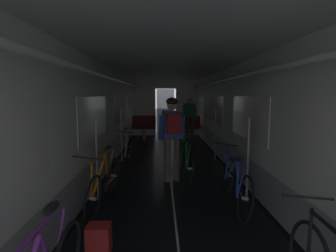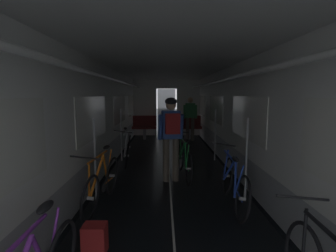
{
  "view_description": "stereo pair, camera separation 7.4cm",
  "coord_description": "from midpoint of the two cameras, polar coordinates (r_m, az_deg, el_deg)",
  "views": [
    {
      "loc": [
        -0.19,
        -2.03,
        1.78
      ],
      "look_at": [
        0.0,
        5.27,
        0.88
      ],
      "focal_mm": 26.97,
      "sensor_mm": 36.0,
      "label": 1
    },
    {
      "loc": [
        -0.12,
        -2.03,
        1.78
      ],
      "look_at": [
        0.0,
        5.27,
        0.88
      ],
      "focal_mm": 26.97,
      "sensor_mm": 36.0,
      "label": 2
    }
  ],
  "objects": [
    {
      "name": "bench_seat_far_left",
      "position": [
        10.2,
        -5.7,
        0.2
      ],
      "size": [
        0.98,
        0.51,
        0.95
      ],
      "color": "gray",
      "rests_on": "ground"
    },
    {
      "name": "bicycle_silver",
      "position": [
        6.67,
        -9.36,
        -5.16
      ],
      "size": [
        0.44,
        1.69,
        0.96
      ],
      "color": "black",
      "rests_on": "ground"
    },
    {
      "name": "backpack_on_floor",
      "position": [
        3.21,
        -16.05,
        -23.42
      ],
      "size": [
        0.26,
        0.2,
        0.34
      ],
      "primitive_type": "cube",
      "rotation": [
        0.0,
        0.0,
        -0.01
      ],
      "color": "maroon",
      "rests_on": "ground"
    },
    {
      "name": "bicycle_green_in_aisle",
      "position": [
        5.52,
        3.53,
        -7.63
      ],
      "size": [
        0.44,
        1.69,
        0.94
      ],
      "color": "black",
      "rests_on": "ground"
    },
    {
      "name": "person_standing_near_bench",
      "position": [
        9.82,
        4.67,
        2.33
      ],
      "size": [
        0.53,
        0.23,
        1.69
      ],
      "color": "brown",
      "rests_on": "ground"
    },
    {
      "name": "person_cyclist_aisle",
      "position": [
        5.11,
        0.55,
        -0.93
      ],
      "size": [
        0.55,
        0.43,
        1.73
      ],
      "color": "brown",
      "rests_on": "ground"
    },
    {
      "name": "train_car_shell",
      "position": [
        5.63,
        0.07,
        6.2
      ],
      "size": [
        3.14,
        12.34,
        2.57
      ],
      "color": "black",
      "rests_on": "ground"
    },
    {
      "name": "bicycle_blue",
      "position": [
        4.28,
        14.55,
        -12.32
      ],
      "size": [
        0.44,
        1.69,
        0.96
      ],
      "color": "black",
      "rests_on": "ground"
    },
    {
      "name": "bench_seat_far_right",
      "position": [
        10.23,
        4.4,
        0.23
      ],
      "size": [
        0.98,
        0.51,
        0.95
      ],
      "color": "gray",
      "rests_on": "ground"
    },
    {
      "name": "bicycle_orange",
      "position": [
        4.28,
        -14.68,
        -12.28
      ],
      "size": [
        0.45,
        1.69,
        0.95
      ],
      "color": "black",
      "rests_on": "ground"
    }
  ]
}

